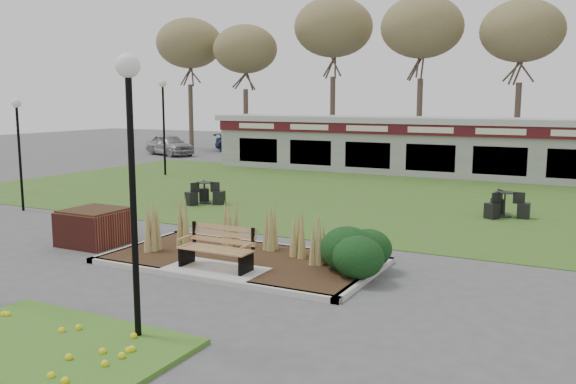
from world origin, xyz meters
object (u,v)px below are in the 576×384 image
at_px(car_silver, 169,145).
at_px(car_black, 297,145).
at_px(food_pavilion, 438,146).
at_px(car_blue, 244,143).
at_px(brick_planter, 95,227).
at_px(bistro_set_b, 205,196).
at_px(lamp_post_near_left, 131,135).
at_px(bistro_set_c, 504,208).
at_px(lamp_post_far_left, 163,106).
at_px(park_bench, 218,247).
at_px(lamp_post_mid_left, 18,129).

height_order(car_silver, car_black, car_silver).
relative_size(food_pavilion, car_silver, 5.78).
xyz_separation_m(car_silver, car_blue, (3.18, 4.49, -0.07)).
distance_m(brick_planter, bistro_set_b, 6.61).
bearing_deg(lamp_post_near_left, car_black, 112.18).
bearing_deg(bistro_set_b, bistro_set_c, 13.24).
xyz_separation_m(lamp_post_near_left, lamp_post_far_left, (-13.13, 17.08, 0.21)).
height_order(lamp_post_far_left, bistro_set_b, lamp_post_far_left).
height_order(bistro_set_c, car_silver, car_silver).
relative_size(bistro_set_b, car_blue, 0.32).
relative_size(lamp_post_near_left, bistro_set_b, 3.07).
distance_m(park_bench, bistro_set_c, 10.72).
bearing_deg(lamp_post_mid_left, brick_planter, -23.24).
bearing_deg(lamp_post_near_left, car_silver, 127.43).
distance_m(food_pavilion, bistro_set_c, 11.15).
bearing_deg(lamp_post_near_left, car_blue, 118.75).
xyz_separation_m(lamp_post_mid_left, bistro_set_b, (4.79, 4.01, -2.51)).
bearing_deg(park_bench, brick_planter, 170.31).
bearing_deg(brick_planter, car_black, 105.17).
bearing_deg(bistro_set_c, lamp_post_mid_left, -156.82).
relative_size(food_pavilion, lamp_post_mid_left, 6.41).
height_order(brick_planter, lamp_post_near_left, lamp_post_near_left).
xyz_separation_m(lamp_post_mid_left, car_blue, (-5.49, 23.49, -2.14)).
height_order(brick_planter, bistro_set_b, brick_planter).
xyz_separation_m(brick_planter, bistro_set_c, (9.06, 8.90, -0.19)).
bearing_deg(park_bench, bistro_set_c, 64.22).
relative_size(brick_planter, lamp_post_near_left, 0.33).
relative_size(lamp_post_near_left, car_blue, 0.99).
xyz_separation_m(park_bench, bistro_set_b, (-5.47, 7.27, -0.31)).
bearing_deg(car_black, lamp_post_far_left, 175.77).
xyz_separation_m(lamp_post_near_left, lamp_post_mid_left, (-11.24, 7.01, -0.48)).
distance_m(park_bench, car_black, 29.10).
xyz_separation_m(bistro_set_b, car_blue, (-10.28, 19.48, 0.38)).
bearing_deg(bistro_set_b, park_bench, -53.06).
bearing_deg(brick_planter, lamp_post_near_left, -39.89).
relative_size(lamp_post_mid_left, bistro_set_c, 2.51).
distance_m(lamp_post_near_left, lamp_post_far_left, 21.54).
relative_size(park_bench, lamp_post_mid_left, 0.44).
bearing_deg(brick_planter, park_bench, -9.69).
xyz_separation_m(lamp_post_far_left, car_black, (0.70, 13.42, -2.84)).
height_order(lamp_post_far_left, car_black, lamp_post_far_left).
bearing_deg(lamp_post_mid_left, car_silver, 114.54).
xyz_separation_m(brick_planter, lamp_post_near_left, (5.38, -4.50, 2.80)).
distance_m(food_pavilion, lamp_post_mid_left, 19.43).
height_order(lamp_post_mid_left, car_black, lamp_post_mid_left).
height_order(lamp_post_far_left, bistro_set_c, lamp_post_far_left).
bearing_deg(car_black, car_blue, 88.74).
bearing_deg(bistro_set_b, car_silver, 131.91).
relative_size(lamp_post_near_left, lamp_post_mid_left, 1.17).
xyz_separation_m(park_bench, food_pavilion, (0.00, 19.71, 0.89)).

